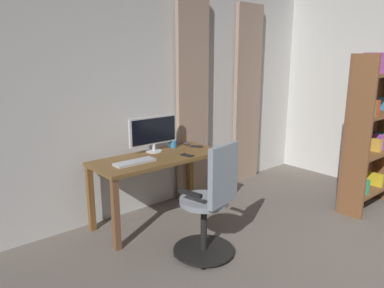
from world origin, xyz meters
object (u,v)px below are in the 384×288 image
object	(u,v)px
mug_tea	(173,144)
bookshelf	(369,132)
office_chair	(210,206)
computer_monitor	(153,132)
cell_phone_by_monitor	(197,146)
desk	(158,165)
cell_phone_face_up	(187,155)
computer_keyboard	(135,162)
computer_mouse	(186,144)

from	to	relation	value
mug_tea	bookshelf	world-z (taller)	bookshelf
office_chair	computer_monitor	size ratio (longest dim) A/B	1.74
office_chair	cell_phone_by_monitor	xyz separation A→B (m)	(-0.68, -0.96, 0.25)
desk	cell_phone_face_up	bearing A→B (deg)	142.87
computer_keyboard	cell_phone_by_monitor	bearing A→B (deg)	-173.20
office_chair	computer_keyboard	size ratio (longest dim) A/B	2.49
cell_phone_face_up	bookshelf	bearing A→B (deg)	138.56
desk	computer_monitor	distance (m)	0.39
cell_phone_by_monitor	mug_tea	bearing A→B (deg)	-68.02
computer_monitor	computer_keyboard	bearing A→B (deg)	31.89
computer_mouse	bookshelf	distance (m)	2.14
cell_phone_by_monitor	cell_phone_face_up	world-z (taller)	same
mug_tea	computer_mouse	bearing A→B (deg)	177.74
computer_keyboard	cell_phone_face_up	xyz separation A→B (m)	(-0.58, 0.12, -0.01)
computer_keyboard	computer_mouse	bearing A→B (deg)	-163.72
computer_monitor	cell_phone_by_monitor	size ratio (longest dim) A/B	4.25
desk	cell_phone_face_up	xyz separation A→B (m)	(-0.25, 0.19, 0.11)
computer_mouse	mug_tea	xyz separation A→B (m)	(0.19, -0.01, 0.03)
computer_keyboard	bookshelf	xyz separation A→B (m)	(-2.45, 1.19, 0.16)
desk	office_chair	distance (m)	0.93
cell_phone_face_up	cell_phone_by_monitor	bearing A→B (deg)	-156.87
cell_phone_by_monitor	office_chair	bearing A→B (deg)	20.88
desk	computer_monitor	xyz separation A→B (m)	(-0.08, -0.18, 0.33)
computer_keyboard	mug_tea	bearing A→B (deg)	-158.87
cell_phone_by_monitor	cell_phone_face_up	xyz separation A→B (m)	(0.33, 0.23, 0.00)
computer_monitor	cell_phone_face_up	distance (m)	0.47
cell_phone_face_up	mug_tea	world-z (taller)	mug_tea
computer_keyboard	cell_phone_by_monitor	world-z (taller)	computer_keyboard
desk	cell_phone_by_monitor	xyz separation A→B (m)	(-0.58, -0.04, 0.11)
office_chair	mug_tea	world-z (taller)	office_chair
computer_mouse	cell_phone_by_monitor	size ratio (longest dim) A/B	0.69
computer_keyboard	cell_phone_face_up	distance (m)	0.59
bookshelf	office_chair	bearing A→B (deg)	-8.94
desk	cell_phone_by_monitor	world-z (taller)	cell_phone_by_monitor
computer_keyboard	cell_phone_face_up	bearing A→B (deg)	168.18
cell_phone_by_monitor	bookshelf	world-z (taller)	bookshelf
desk	computer_mouse	xyz separation A→B (m)	(-0.55, -0.19, 0.12)
cell_phone_by_monitor	cell_phone_face_up	distance (m)	0.40
computer_monitor	office_chair	bearing A→B (deg)	81.31
computer_monitor	bookshelf	distance (m)	2.50
office_chair	bookshelf	world-z (taller)	bookshelf
computer_monitor	computer_keyboard	distance (m)	0.52
computer_monitor	computer_keyboard	xyz separation A→B (m)	(0.40, 0.25, -0.21)
cell_phone_face_up	computer_mouse	bearing A→B (deg)	-139.85
desk	computer_monitor	size ratio (longest dim) A/B	2.32
computer_monitor	bookshelf	world-z (taller)	bookshelf
desk	bookshelf	distance (m)	2.48
computer_monitor	bookshelf	xyz separation A→B (m)	(-2.04, 1.45, -0.05)
computer_mouse	mug_tea	bearing A→B (deg)	-2.26
desk	mug_tea	bearing A→B (deg)	-151.02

